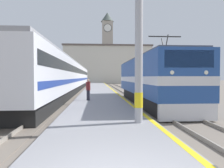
# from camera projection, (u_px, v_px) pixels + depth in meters

# --- Properties ---
(ground_plane) EXTENTS (200.00, 200.00, 0.00)m
(ground_plane) POSITION_uv_depth(u_px,v_px,m) (99.00, 91.00, 33.55)
(ground_plane) COLOR #70665B
(platform) EXTENTS (4.18, 140.00, 0.32)m
(platform) POSITION_uv_depth(u_px,v_px,m) (99.00, 92.00, 28.56)
(platform) COLOR gray
(platform) RESTS_ON ground
(rail_track_near) EXTENTS (2.83, 140.00, 0.16)m
(rail_track_near) POSITION_uv_depth(u_px,v_px,m) (128.00, 93.00, 28.84)
(rail_track_near) COLOR #70665B
(rail_track_near) RESTS_ON ground
(rail_track_far) EXTENTS (2.84, 140.00, 0.16)m
(rail_track_far) POSITION_uv_depth(u_px,v_px,m) (68.00, 93.00, 28.27)
(rail_track_far) COLOR #70665B
(rail_track_far) RESTS_ON ground
(locomotive_train) EXTENTS (2.92, 14.64, 4.65)m
(locomotive_train) POSITION_uv_depth(u_px,v_px,m) (150.00, 80.00, 17.14)
(locomotive_train) COLOR black
(locomotive_train) RESTS_ON ground
(passenger_train) EXTENTS (2.92, 46.96, 3.98)m
(passenger_train) POSITION_uv_depth(u_px,v_px,m) (70.00, 77.00, 31.27)
(passenger_train) COLOR black
(passenger_train) RESTS_ON ground
(catenary_mast) EXTENTS (2.86, 0.33, 7.92)m
(catenary_mast) POSITION_uv_depth(u_px,v_px,m) (141.00, 24.00, 8.55)
(catenary_mast) COLOR #9E9EA3
(catenary_mast) RESTS_ON platform
(person_on_platform) EXTENTS (0.34, 0.34, 1.65)m
(person_on_platform) POSITION_uv_depth(u_px,v_px,m) (88.00, 89.00, 16.91)
(person_on_platform) COLOR #23232D
(person_on_platform) RESTS_ON platform
(clock_tower) EXTENTS (4.70, 4.70, 25.59)m
(clock_tower) POSITION_uv_depth(u_px,v_px,m) (107.00, 46.00, 79.53)
(clock_tower) COLOR #ADA393
(clock_tower) RESTS_ON ground
(station_building) EXTENTS (28.90, 9.95, 12.54)m
(station_building) POSITION_uv_depth(u_px,v_px,m) (107.00, 65.00, 73.68)
(station_building) COLOR beige
(station_building) RESTS_ON ground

